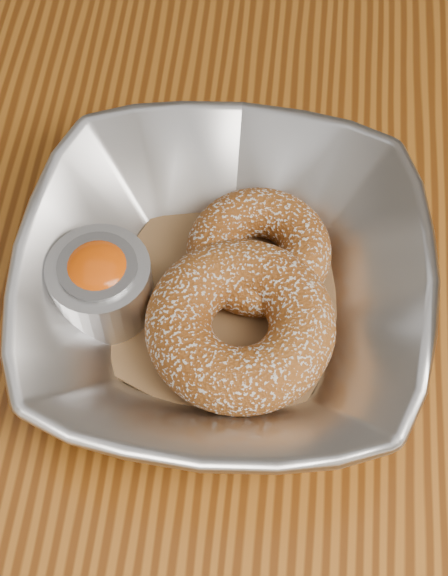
# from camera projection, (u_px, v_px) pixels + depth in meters

# --- Properties ---
(ground_plane) EXTENTS (4.00, 4.00, 0.00)m
(ground_plane) POSITION_uv_depth(u_px,v_px,m) (207.00, 527.00, 1.23)
(ground_plane) COLOR #565659
(ground_plane) RESTS_ON ground
(table) EXTENTS (1.20, 0.80, 0.75)m
(table) POSITION_uv_depth(u_px,v_px,m) (192.00, 294.00, 0.66)
(table) COLOR brown
(table) RESTS_ON ground_plane
(serving_bowl) EXTENTS (0.24, 0.24, 0.06)m
(serving_bowl) POSITION_uv_depth(u_px,v_px,m) (224.00, 288.00, 0.52)
(serving_bowl) COLOR silver
(serving_bowl) RESTS_ON table
(parchment) EXTENTS (0.19, 0.19, 0.00)m
(parchment) POSITION_uv_depth(u_px,v_px,m) (224.00, 305.00, 0.53)
(parchment) COLOR brown
(parchment) RESTS_ON table
(donut_back) EXTENTS (0.09, 0.09, 0.03)m
(donut_back) POSITION_uv_depth(u_px,v_px,m) (259.00, 251.00, 0.53)
(donut_back) COLOR brown
(donut_back) RESTS_ON parchment
(donut_front) EXTENTS (0.15, 0.15, 0.04)m
(donut_front) POSITION_uv_depth(u_px,v_px,m) (240.00, 325.00, 0.50)
(donut_front) COLOR brown
(donut_front) RESTS_ON parchment
(ramekin) EXTENTS (0.06, 0.06, 0.05)m
(ramekin) POSITION_uv_depth(u_px,v_px,m) (101.00, 283.00, 0.52)
(ramekin) COLOR silver
(ramekin) RESTS_ON table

